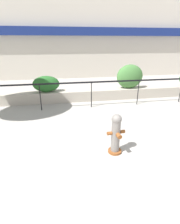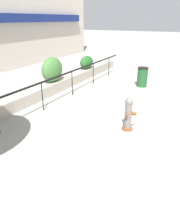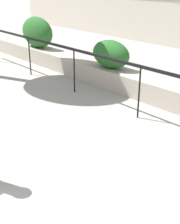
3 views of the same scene
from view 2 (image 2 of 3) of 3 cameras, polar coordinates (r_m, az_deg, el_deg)
The scene contains 7 objects.
ground_plane at distance 7.00m, azimuth 21.16°, elevation -6.82°, with size 120.00×120.00×0.00m, color #9E9991.
planter_wall_low at distance 9.39m, azimuth -17.36°, elevation 3.06°, with size 18.00×0.70×0.50m, color #ADA393.
fence_railing_segment at distance 8.44m, azimuth -12.58°, elevation 6.84°, with size 15.00×0.05×1.15m.
hedge_bush_2 at distance 10.71m, azimuth -9.83°, elevation 10.85°, with size 1.33×0.70×1.17m, color #427538.
hedge_bush_3 at distance 13.56m, azimuth -0.90°, elevation 12.85°, with size 1.18×0.61×0.76m, color #235B23.
fire_hydrant at distance 7.00m, azimuth 10.00°, elevation -0.43°, with size 0.48×0.45×1.08m.
trash_bin at distance 11.88m, azimuth 13.50°, elevation 8.90°, with size 0.55×0.55×1.01m.
Camera 2 is at (-6.15, -0.41, 3.31)m, focal length 35.00 mm.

